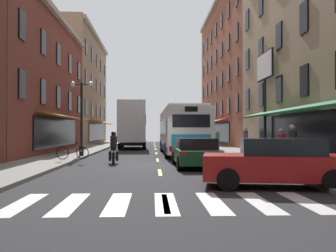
% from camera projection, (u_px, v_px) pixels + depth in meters
% --- Properties ---
extents(ground_plane, '(34.80, 80.00, 0.10)m').
position_uv_depth(ground_plane, '(158.00, 166.00, 18.84)').
color(ground_plane, '#28282B').
extents(lane_centre_dashes, '(0.14, 73.90, 0.01)m').
position_uv_depth(lane_centre_dashes, '(159.00, 165.00, 18.59)').
color(lane_centre_dashes, '#DBCC4C').
rests_on(lane_centre_dashes, ground).
extents(crosswalk_near, '(7.10, 2.80, 0.01)m').
position_uv_depth(crosswalk_near, '(166.00, 203.00, 8.85)').
color(crosswalk_near, silver).
rests_on(crosswalk_near, ground).
extents(sidewalk_left, '(3.00, 80.00, 0.14)m').
position_uv_depth(sidewalk_left, '(38.00, 164.00, 18.60)').
color(sidewalk_left, gray).
rests_on(sidewalk_left, ground).
extents(sidewalk_right, '(3.00, 80.00, 0.14)m').
position_uv_depth(sidewalk_right, '(276.00, 163.00, 19.09)').
color(sidewalk_right, gray).
rests_on(sidewalk_right, ground).
extents(billboard_sign, '(0.40, 3.29, 6.65)m').
position_uv_depth(billboard_sign, '(265.00, 76.00, 24.86)').
color(billboard_sign, black).
rests_on(billboard_sign, sidewalk_right).
extents(transit_bus, '(2.77, 12.26, 3.22)m').
position_uv_depth(transit_bus, '(181.00, 131.00, 26.74)').
color(transit_bus, white).
rests_on(transit_bus, ground).
extents(box_truck, '(2.63, 8.24, 4.29)m').
position_uv_depth(box_truck, '(133.00, 125.00, 35.53)').
color(box_truck, black).
rests_on(box_truck, ground).
extents(sedan_near, '(2.06, 4.83, 1.47)m').
position_uv_depth(sedan_near, '(136.00, 138.00, 45.64)').
color(sedan_near, '#515154').
rests_on(sedan_near, ground).
extents(sedan_mid, '(4.47, 2.55, 1.46)m').
position_uv_depth(sedan_mid, '(277.00, 163.00, 11.29)').
color(sedan_mid, maroon).
rests_on(sedan_mid, ground).
extents(sedan_far, '(1.98, 4.49, 1.34)m').
position_uv_depth(sedan_far, '(195.00, 152.00, 17.52)').
color(sedan_far, '#144723').
rests_on(sedan_far, ground).
extents(motorcycle_rider, '(0.63, 2.07, 1.66)m').
position_uv_depth(motorcycle_rider, '(114.00, 150.00, 19.62)').
color(motorcycle_rider, black).
rests_on(motorcycle_rider, ground).
extents(bicycle_near, '(1.69, 0.51, 0.91)m').
position_uv_depth(bicycle_near, '(73.00, 153.00, 20.57)').
color(bicycle_near, black).
rests_on(bicycle_near, sidewalk_left).
extents(pedestrian_near, '(0.39, 0.52, 1.78)m').
position_uv_depth(pedestrian_near, '(246.00, 139.00, 28.48)').
color(pedestrian_near, '#33663F').
rests_on(pedestrian_near, sidewalk_right).
extents(pedestrian_mid, '(0.36, 0.36, 1.80)m').
position_uv_depth(pedestrian_mid, '(292.00, 145.00, 16.49)').
color(pedestrian_mid, black).
rests_on(pedestrian_mid, sidewalk_right).
extents(pedestrian_far, '(0.36, 0.36, 1.63)m').
position_uv_depth(pedestrian_far, '(281.00, 146.00, 17.97)').
color(pedestrian_far, navy).
rests_on(pedestrian_far, sidewalk_right).
extents(pedestrian_rear, '(0.36, 0.36, 1.62)m').
position_uv_depth(pedestrian_rear, '(218.00, 139.00, 31.48)').
color(pedestrian_rear, navy).
rests_on(pedestrian_rear, sidewalk_right).
extents(street_lamp_twin, '(1.42, 0.32, 4.58)m').
position_uv_depth(street_lamp_twin, '(82.00, 114.00, 23.61)').
color(street_lamp_twin, black).
rests_on(street_lamp_twin, sidewalk_left).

